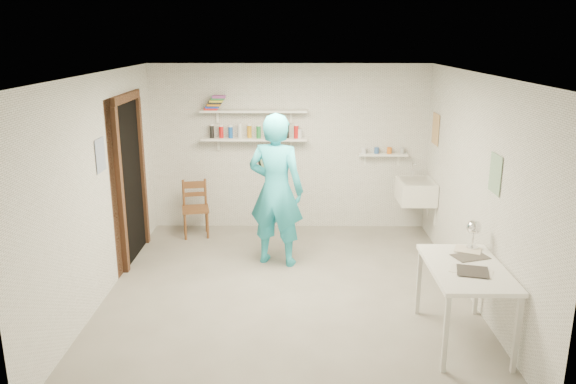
{
  "coord_description": "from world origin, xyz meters",
  "views": [
    {
      "loc": [
        0.06,
        -5.76,
        2.77
      ],
      "look_at": [
        0.0,
        0.4,
        1.05
      ],
      "focal_mm": 35.0,
      "sensor_mm": 36.0,
      "label": 1
    }
  ],
  "objects_px": {
    "work_table": "(463,304)",
    "desk_lamp": "(474,227)",
    "man": "(276,190)",
    "wooden_chair": "(195,209)",
    "belfast_sink": "(416,191)",
    "wall_clock": "(271,161)"
  },
  "relations": [
    {
      "from": "belfast_sink",
      "to": "wall_clock",
      "type": "xyz_separation_m",
      "value": [
        -1.96,
        -0.65,
        0.57
      ]
    },
    {
      "from": "belfast_sink",
      "to": "desk_lamp",
      "type": "xyz_separation_m",
      "value": [
        0.08,
        -2.27,
        0.27
      ]
    },
    {
      "from": "belfast_sink",
      "to": "desk_lamp",
      "type": "bearing_deg",
      "value": -88.1
    },
    {
      "from": "man",
      "to": "wall_clock",
      "type": "bearing_deg",
      "value": -56.38
    },
    {
      "from": "wall_clock",
      "to": "work_table",
      "type": "bearing_deg",
      "value": -31.39
    },
    {
      "from": "desk_lamp",
      "to": "man",
      "type": "bearing_deg",
      "value": 144.42
    },
    {
      "from": "wall_clock",
      "to": "desk_lamp",
      "type": "xyz_separation_m",
      "value": [
        2.04,
        -1.62,
        -0.3
      ]
    },
    {
      "from": "belfast_sink",
      "to": "man",
      "type": "relative_size",
      "value": 0.32
    },
    {
      "from": "man",
      "to": "work_table",
      "type": "height_order",
      "value": "man"
    },
    {
      "from": "wall_clock",
      "to": "wooden_chair",
      "type": "xyz_separation_m",
      "value": [
        -1.11,
        0.77,
        -0.87
      ]
    },
    {
      "from": "man",
      "to": "wooden_chair",
      "type": "xyz_separation_m",
      "value": [
        -1.18,
        0.98,
        -0.55
      ]
    },
    {
      "from": "wooden_chair",
      "to": "work_table",
      "type": "relative_size",
      "value": 0.71
    },
    {
      "from": "man",
      "to": "wooden_chair",
      "type": "distance_m",
      "value": 1.63
    },
    {
      "from": "wooden_chair",
      "to": "work_table",
      "type": "distance_m",
      "value": 4.11
    },
    {
      "from": "wall_clock",
      "to": "belfast_sink",
      "type": "bearing_deg",
      "value": 35.11
    },
    {
      "from": "wall_clock",
      "to": "work_table",
      "type": "relative_size",
      "value": 0.3
    },
    {
      "from": "work_table",
      "to": "desk_lamp",
      "type": "distance_m",
      "value": 0.77
    },
    {
      "from": "belfast_sink",
      "to": "wall_clock",
      "type": "height_order",
      "value": "wall_clock"
    },
    {
      "from": "wall_clock",
      "to": "work_table",
      "type": "distance_m",
      "value": 2.92
    },
    {
      "from": "wooden_chair",
      "to": "work_table",
      "type": "xyz_separation_m",
      "value": [
        2.97,
        -2.84,
        -0.02
      ]
    },
    {
      "from": "wall_clock",
      "to": "desk_lamp",
      "type": "bearing_deg",
      "value": -21.72
    },
    {
      "from": "man",
      "to": "wall_clock",
      "type": "distance_m",
      "value": 0.39
    }
  ]
}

